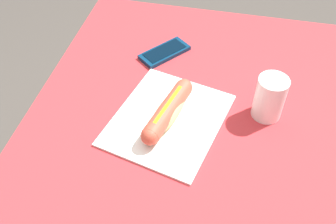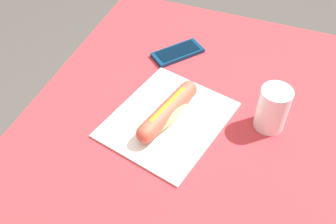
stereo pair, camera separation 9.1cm
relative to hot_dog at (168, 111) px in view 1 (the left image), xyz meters
name	(u,v)px [view 1 (the left image)]	position (x,y,z in m)	size (l,w,h in m)	color
dining_table	(182,174)	(-0.04, -0.05, -0.19)	(1.09, 0.79, 0.77)	brown
paper_wrapper	(168,120)	(0.00, 0.00, -0.03)	(0.29, 0.24, 0.01)	white
hot_dog	(168,111)	(0.00, 0.00, 0.00)	(0.21, 0.09, 0.05)	#E5BC75
cell_phone	(165,52)	(0.25, 0.06, -0.03)	(0.15, 0.14, 0.01)	#0A2D4C
drinking_cup	(270,98)	(0.07, -0.23, 0.02)	(0.07, 0.07, 0.11)	white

